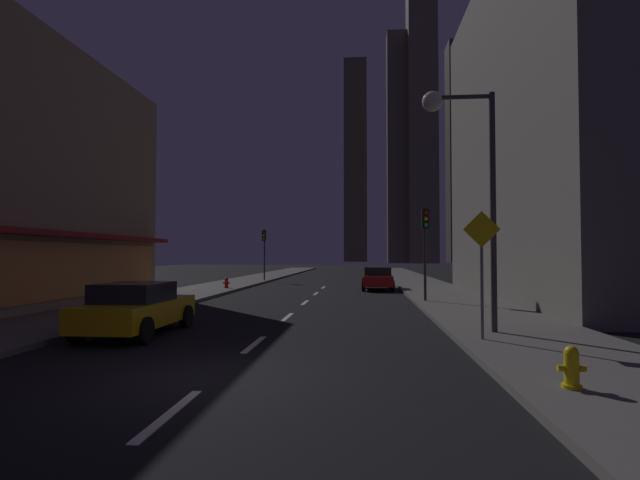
% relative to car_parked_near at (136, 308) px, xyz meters
% --- Properties ---
extents(ground_plane, '(78.00, 136.00, 0.10)m').
position_rel_car_parked_near_xyz_m(ground_plane, '(3.60, 27.66, -0.79)').
color(ground_plane, black).
extents(sidewalk_right, '(4.00, 76.00, 0.15)m').
position_rel_car_parked_near_xyz_m(sidewalk_right, '(10.60, 27.66, -0.67)').
color(sidewalk_right, '#605E59').
rests_on(sidewalk_right, ground).
extents(sidewalk_left, '(4.00, 76.00, 0.15)m').
position_rel_car_parked_near_xyz_m(sidewalk_left, '(-3.40, 27.66, -0.67)').
color(sidewalk_left, '#605E59').
rests_on(sidewalk_left, ground).
extents(lane_marking_center, '(0.16, 28.20, 0.01)m').
position_rel_car_parked_near_xyz_m(lane_marking_center, '(3.60, 6.66, -0.73)').
color(lane_marking_center, silver).
rests_on(lane_marking_center, ground).
extents(building_apartment_right, '(11.00, 20.00, 17.14)m').
position_rel_car_parked_near_xyz_m(building_apartment_right, '(18.10, 11.66, 7.83)').
color(building_apartment_right, slate).
rests_on(building_apartment_right, ground).
extents(skyscraper_distant_tall, '(7.82, 6.07, 69.63)m').
position_rel_car_parked_near_xyz_m(skyscraper_distant_tall, '(3.87, 151.17, 34.08)').
color(skyscraper_distant_tall, '#494536').
rests_on(skyscraper_distant_tall, ground).
extents(skyscraper_distant_mid, '(7.16, 6.45, 64.77)m').
position_rel_car_parked_near_xyz_m(skyscraper_distant_mid, '(16.79, 122.16, 31.64)').
color(skyscraper_distant_mid, brown).
rests_on(skyscraper_distant_mid, ground).
extents(skyscraper_distant_short, '(7.77, 8.74, 78.98)m').
position_rel_car_parked_near_xyz_m(skyscraper_distant_short, '(22.61, 119.36, 38.75)').
color(skyscraper_distant_short, '#5E5946').
rests_on(skyscraper_distant_short, ground).
extents(skyscraper_distant_slender, '(6.80, 8.55, 66.67)m').
position_rel_car_parked_near_xyz_m(skyscraper_distant_slender, '(35.48, 134.35, 32.59)').
color(skyscraper_distant_slender, '#423F31').
rests_on(skyscraper_distant_slender, ground).
extents(car_parked_near, '(1.98, 4.24, 1.45)m').
position_rel_car_parked_near_xyz_m(car_parked_near, '(0.00, 0.00, 0.00)').
color(car_parked_near, gold).
rests_on(car_parked_near, ground).
extents(car_parked_far, '(1.98, 4.24, 1.45)m').
position_rel_car_parked_near_xyz_m(car_parked_far, '(7.20, 17.82, 0.00)').
color(car_parked_far, '#B21919').
rests_on(car_parked_far, ground).
extents(fire_hydrant_yellow_near, '(0.42, 0.30, 0.65)m').
position_rel_car_parked_near_xyz_m(fire_hydrant_yellow_near, '(9.50, -5.05, -0.29)').
color(fire_hydrant_yellow_near, yellow).
rests_on(fire_hydrant_yellow_near, sidewalk_right).
extents(fire_hydrant_far_left, '(0.42, 0.30, 0.65)m').
position_rel_car_parked_near_xyz_m(fire_hydrant_far_left, '(-2.30, 16.73, -0.29)').
color(fire_hydrant_far_left, red).
rests_on(fire_hydrant_far_left, sidewalk_left).
extents(traffic_light_near_right, '(0.32, 0.48, 4.20)m').
position_rel_car_parked_near_xyz_m(traffic_light_near_right, '(9.10, 9.10, 2.45)').
color(traffic_light_near_right, '#2D2D2D').
rests_on(traffic_light_near_right, sidewalk_right).
extents(traffic_light_far_left, '(0.32, 0.48, 4.20)m').
position_rel_car_parked_near_xyz_m(traffic_light_far_left, '(-1.90, 26.38, 2.45)').
color(traffic_light_far_left, '#2D2D2D').
rests_on(traffic_light_far_left, sidewalk_left).
extents(street_lamp_right, '(1.96, 0.56, 6.58)m').
position_rel_car_parked_near_xyz_m(street_lamp_right, '(8.98, 0.43, 4.33)').
color(street_lamp_right, '#38383D').
rests_on(street_lamp_right, sidewalk_right).
extents(pedestrian_crossing_sign, '(0.91, 0.08, 3.15)m').
position_rel_car_parked_near_xyz_m(pedestrian_crossing_sign, '(9.20, -0.74, 1.28)').
color(pedestrian_crossing_sign, slate).
rests_on(pedestrian_crossing_sign, sidewalk_right).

